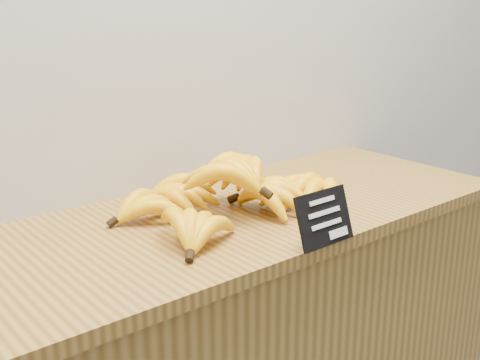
# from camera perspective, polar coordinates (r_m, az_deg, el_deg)

# --- Properties ---
(counter_top) EXTENTS (1.41, 0.54, 0.03)m
(counter_top) POSITION_cam_1_polar(r_m,az_deg,el_deg) (1.37, -1.32, -3.74)
(counter_top) COLOR olive
(counter_top) RESTS_ON counter
(chalkboard_sign) EXTENTS (0.14, 0.04, 0.11)m
(chalkboard_sign) POSITION_cam_1_polar(r_m,az_deg,el_deg) (1.19, 8.02, -3.60)
(chalkboard_sign) COLOR black
(chalkboard_sign) RESTS_ON counter_top
(banana_pile) EXTENTS (0.56, 0.39, 0.13)m
(banana_pile) POSITION_cam_1_polar(r_m,az_deg,el_deg) (1.34, -0.43, -1.20)
(banana_pile) COLOR yellow
(banana_pile) RESTS_ON counter_top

